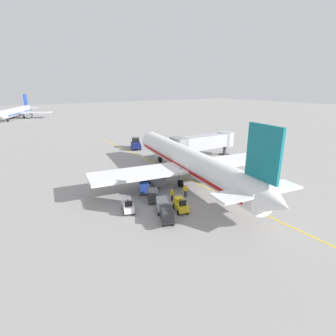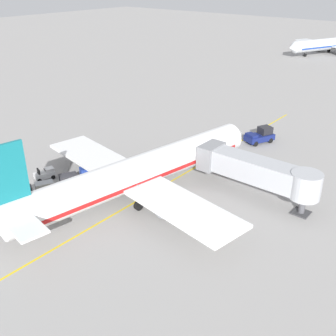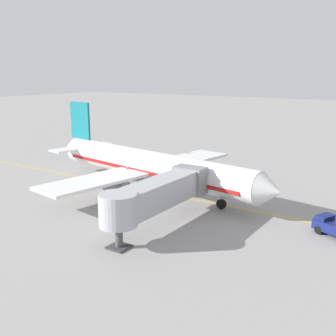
{
  "view_description": "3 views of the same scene",
  "coord_description": "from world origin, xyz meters",
  "px_view_note": "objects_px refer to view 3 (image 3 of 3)",
  "views": [
    {
      "loc": [
        -24.15,
        -29.5,
        14.13
      ],
      "look_at": [
        -3.44,
        2.02,
        2.24
      ],
      "focal_mm": 28.03,
      "sensor_mm": 36.0,
      "label": 1
    },
    {
      "loc": [
        28.19,
        -28.97,
        23.88
      ],
      "look_at": [
        0.44,
        4.87,
        2.44
      ],
      "focal_mm": 43.16,
      "sensor_mm": 36.0,
      "label": 2
    },
    {
      "loc": [
        40.87,
        31.18,
        14.96
      ],
      "look_at": [
        -1.8,
        2.67,
        2.91
      ],
      "focal_mm": 43.65,
      "sensor_mm": 36.0,
      "label": 3
    }
  ],
  "objects_px": {
    "ground_crew_wing_walker": "(141,172)",
    "ground_crew_loader": "(149,168)",
    "baggage_tug_lead": "(192,179)",
    "parked_airliner": "(149,166)",
    "baggage_tug_trailing": "(173,163)",
    "baggage_tug_spare": "(137,167)",
    "jet_bridge": "(157,194)",
    "baggage_cart_second_in_train": "(164,167)",
    "baggage_cart_tail_end": "(141,161)",
    "baggage_cart_front": "(179,170)",
    "baggage_cart_third_in_train": "(149,164)"
  },
  "relations": [
    {
      "from": "baggage_cart_tail_end",
      "to": "ground_crew_wing_walker",
      "type": "relative_size",
      "value": 1.72
    },
    {
      "from": "baggage_cart_second_in_train",
      "to": "baggage_tug_trailing",
      "type": "bearing_deg",
      "value": -169.07
    },
    {
      "from": "baggage_tug_lead",
      "to": "baggage_tug_spare",
      "type": "height_order",
      "value": "same"
    },
    {
      "from": "baggage_tug_lead",
      "to": "baggage_tug_trailing",
      "type": "distance_m",
      "value": 10.42
    },
    {
      "from": "parked_airliner",
      "to": "baggage_cart_second_in_train",
      "type": "bearing_deg",
      "value": -157.61
    },
    {
      "from": "jet_bridge",
      "to": "baggage_cart_second_in_train",
      "type": "xyz_separation_m",
      "value": [
        -18.93,
        -12.11,
        -2.51
      ]
    },
    {
      "from": "baggage_cart_tail_end",
      "to": "baggage_tug_spare",
      "type": "bearing_deg",
      "value": 27.72
    },
    {
      "from": "ground_crew_loader",
      "to": "baggage_tug_lead",
      "type": "bearing_deg",
      "value": 81.73
    },
    {
      "from": "baggage_cart_front",
      "to": "ground_crew_loader",
      "type": "xyz_separation_m",
      "value": [
        1.74,
        -4.15,
        0.0
      ]
    },
    {
      "from": "ground_crew_wing_walker",
      "to": "ground_crew_loader",
      "type": "relative_size",
      "value": 1.0
    },
    {
      "from": "baggage_tug_lead",
      "to": "baggage_tug_spare",
      "type": "distance_m",
      "value": 11.04
    },
    {
      "from": "baggage_cart_second_in_train",
      "to": "ground_crew_wing_walker",
      "type": "relative_size",
      "value": 1.72
    },
    {
      "from": "ground_crew_wing_walker",
      "to": "baggage_tug_spare",
      "type": "bearing_deg",
      "value": -135.07
    },
    {
      "from": "jet_bridge",
      "to": "baggage_tug_trailing",
      "type": "relative_size",
      "value": 5.35
    },
    {
      "from": "baggage_tug_lead",
      "to": "ground_crew_loader",
      "type": "height_order",
      "value": "ground_crew_loader"
    },
    {
      "from": "baggage_tug_trailing",
      "to": "baggage_tug_spare",
      "type": "xyz_separation_m",
      "value": [
        5.23,
        -3.23,
        0.0
      ]
    },
    {
      "from": "baggage_tug_spare",
      "to": "ground_crew_wing_walker",
      "type": "relative_size",
      "value": 1.62
    },
    {
      "from": "jet_bridge",
      "to": "baggage_tug_lead",
      "type": "height_order",
      "value": "jet_bridge"
    },
    {
      "from": "baggage_tug_spare",
      "to": "baggage_cart_front",
      "type": "bearing_deg",
      "value": 98.97
    },
    {
      "from": "ground_crew_wing_walker",
      "to": "ground_crew_loader",
      "type": "height_order",
      "value": "same"
    },
    {
      "from": "baggage_tug_trailing",
      "to": "baggage_cart_third_in_train",
      "type": "distance_m",
      "value": 4.03
    },
    {
      "from": "jet_bridge",
      "to": "baggage_cart_second_in_train",
      "type": "bearing_deg",
      "value": -147.41
    },
    {
      "from": "parked_airliner",
      "to": "ground_crew_loader",
      "type": "distance_m",
      "value": 8.2
    },
    {
      "from": "baggage_tug_lead",
      "to": "baggage_cart_front",
      "type": "distance_m",
      "value": 4.97
    },
    {
      "from": "jet_bridge",
      "to": "baggage_cart_second_in_train",
      "type": "relative_size",
      "value": 5.05
    },
    {
      "from": "baggage_cart_tail_end",
      "to": "ground_crew_loader",
      "type": "bearing_deg",
      "value": 50.43
    },
    {
      "from": "baggage_tug_spare",
      "to": "ground_crew_wing_walker",
      "type": "distance_m",
      "value": 4.16
    },
    {
      "from": "baggage_cart_front",
      "to": "baggage_cart_second_in_train",
      "type": "xyz_separation_m",
      "value": [
        -0.36,
        -2.9,
        0.0
      ]
    },
    {
      "from": "baggage_tug_spare",
      "to": "baggage_cart_second_in_train",
      "type": "xyz_separation_m",
      "value": [
        -1.44,
        3.96,
        0.24
      ]
    },
    {
      "from": "baggage_tug_spare",
      "to": "baggage_cart_third_in_train",
      "type": "relative_size",
      "value": 0.94
    },
    {
      "from": "ground_crew_wing_walker",
      "to": "ground_crew_loader",
      "type": "bearing_deg",
      "value": -174.53
    },
    {
      "from": "ground_crew_loader",
      "to": "baggage_cart_tail_end",
      "type": "bearing_deg",
      "value": -129.57
    },
    {
      "from": "parked_airliner",
      "to": "jet_bridge",
      "type": "height_order",
      "value": "parked_airliner"
    },
    {
      "from": "parked_airliner",
      "to": "baggage_tug_trailing",
      "type": "relative_size",
      "value": 13.58
    },
    {
      "from": "jet_bridge",
      "to": "baggage_cart_second_in_train",
      "type": "height_order",
      "value": "jet_bridge"
    },
    {
      "from": "jet_bridge",
      "to": "baggage_tug_lead",
      "type": "relative_size",
      "value": 5.57
    },
    {
      "from": "baggage_cart_second_in_train",
      "to": "ground_crew_loader",
      "type": "relative_size",
      "value": 1.72
    },
    {
      "from": "baggage_tug_lead",
      "to": "baggage_cart_third_in_train",
      "type": "height_order",
      "value": "baggage_tug_lead"
    },
    {
      "from": "jet_bridge",
      "to": "ground_crew_wing_walker",
      "type": "relative_size",
      "value": 8.68
    },
    {
      "from": "baggage_cart_third_in_train",
      "to": "ground_crew_loader",
      "type": "bearing_deg",
      "value": 35.08
    },
    {
      "from": "jet_bridge",
      "to": "baggage_tug_trailing",
      "type": "height_order",
      "value": "jet_bridge"
    },
    {
      "from": "baggage_tug_spare",
      "to": "ground_crew_loader",
      "type": "height_order",
      "value": "ground_crew_loader"
    },
    {
      "from": "baggage_tug_spare",
      "to": "ground_crew_loader",
      "type": "bearing_deg",
      "value": 76.48
    },
    {
      "from": "parked_airliner",
      "to": "baggage_tug_lead",
      "type": "xyz_separation_m",
      "value": [
        -5.14,
        3.45,
        -2.47
      ]
    },
    {
      "from": "parked_airliner",
      "to": "baggage_tug_lead",
      "type": "height_order",
      "value": "parked_airliner"
    },
    {
      "from": "baggage_tug_spare",
      "to": "baggage_cart_front",
      "type": "relative_size",
      "value": 0.94
    },
    {
      "from": "baggage_cart_second_in_train",
      "to": "ground_crew_loader",
      "type": "bearing_deg",
      "value": -30.78
    },
    {
      "from": "jet_bridge",
      "to": "parked_airliner",
      "type": "bearing_deg",
      "value": -140.6
    },
    {
      "from": "baggage_tug_spare",
      "to": "baggage_cart_second_in_train",
      "type": "distance_m",
      "value": 4.22
    },
    {
      "from": "parked_airliner",
      "to": "baggage_tug_spare",
      "type": "distance_m",
      "value": 10.49
    }
  ]
}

